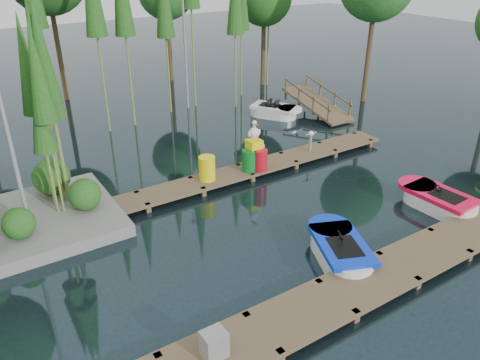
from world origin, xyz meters
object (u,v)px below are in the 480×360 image
boat_red (438,201)px  yellow_barrel (207,168)px  boat_blue (340,251)px  drum_cluster (255,155)px  utility_cabinet (214,344)px

boat_red → yellow_barrel: size_ratio=3.21×
boat_blue → drum_cluster: (1.00, 5.54, 0.58)m
yellow_barrel → drum_cluster: bearing=-4.4°
boat_blue → utility_cabinet: bearing=-141.8°
boat_blue → yellow_barrel: 5.78m
drum_cluster → yellow_barrel: bearing=175.6°
drum_cluster → utility_cabinet: bearing=-129.7°
yellow_barrel → utility_cabinet: bearing=-118.2°
boat_blue → yellow_barrel: bearing=122.0°
boat_blue → drum_cluster: bearing=102.3°
utility_cabinet → drum_cluster: drum_cluster is taller
boat_red → yellow_barrel: 7.75m
boat_blue → boat_red: 4.63m
utility_cabinet → yellow_barrel: bearing=61.8°
yellow_barrel → drum_cluster: size_ratio=0.47×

